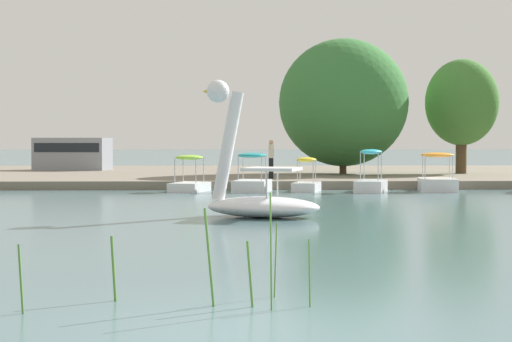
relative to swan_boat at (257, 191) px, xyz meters
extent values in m
plane|color=slate|center=(-0.29, -13.65, -0.70)|extent=(420.35, 420.35, 0.00)
cube|color=slate|center=(-0.29, 24.39, -0.52)|extent=(131.80, 23.10, 0.35)
ellipsoid|color=white|center=(0.17, -0.05, -0.43)|extent=(3.36, 2.42, 0.55)
cylinder|color=white|center=(-0.76, 0.21, 1.19)|extent=(0.94, 0.56, 2.91)
sphere|color=white|center=(-1.03, 0.28, 2.64)|extent=(0.75, 0.75, 0.61)
cone|color=yellow|center=(-1.26, 0.35, 2.64)|extent=(0.45, 0.42, 0.33)
cube|color=white|center=(0.40, -0.11, 0.58)|extent=(1.69, 1.76, 0.08)
cylinder|color=silver|center=(0.58, 0.52, 0.21)|extent=(0.04, 0.04, 0.73)
cylinder|color=silver|center=(0.23, -0.74, 0.21)|extent=(0.04, 0.04, 0.73)
cube|color=white|center=(7.63, 11.75, -0.44)|extent=(1.75, 2.53, 0.52)
ellipsoid|color=orange|center=(7.63, 11.75, 0.76)|extent=(1.52, 1.58, 0.20)
cylinder|color=#B7B7BF|center=(7.18, 12.38, 0.29)|extent=(0.04, 0.04, 0.95)
cylinder|color=#B7B7BF|center=(8.24, 12.24, 0.29)|extent=(0.04, 0.04, 0.95)
cylinder|color=#B7B7BF|center=(7.02, 11.27, 0.29)|extent=(0.04, 0.04, 0.95)
cylinder|color=#B7B7BF|center=(8.08, 11.12, 0.29)|extent=(0.04, 0.04, 0.95)
cube|color=white|center=(4.85, 11.24, -0.48)|extent=(1.64, 2.33, 0.45)
ellipsoid|color=#2DB7D1|center=(4.85, 11.24, 0.89)|extent=(1.19, 1.43, 0.20)
cylinder|color=#B7B7BF|center=(4.66, 11.81, 0.32)|extent=(0.04, 0.04, 1.14)
cylinder|color=#B7B7BF|center=(5.33, 11.61, 0.32)|extent=(0.04, 0.04, 1.14)
cylinder|color=#B7B7BF|center=(4.38, 10.87, 0.32)|extent=(0.04, 0.04, 1.14)
cylinder|color=#B7B7BF|center=(5.04, 10.67, 0.32)|extent=(0.04, 0.04, 1.14)
cube|color=white|center=(2.31, 11.60, -0.52)|extent=(1.35, 1.99, 0.36)
ellipsoid|color=yellow|center=(2.31, 11.60, 0.57)|extent=(0.97, 0.99, 0.20)
cylinder|color=#B7B7BF|center=(2.08, 12.00, 0.12)|extent=(0.04, 0.04, 0.91)
cylinder|color=#B7B7BF|center=(2.70, 11.84, 0.12)|extent=(0.04, 0.04, 0.91)
cylinder|color=#B7B7BF|center=(1.93, 11.36, 0.12)|extent=(0.04, 0.04, 0.91)
cylinder|color=#B7B7BF|center=(2.54, 11.21, 0.12)|extent=(0.04, 0.04, 0.91)
cube|color=white|center=(0.13, 11.59, -0.47)|extent=(1.69, 2.33, 0.46)
ellipsoid|color=teal|center=(0.13, 11.59, 0.75)|extent=(1.40, 1.52, 0.20)
cylinder|color=#B7B7BF|center=(-0.22, 12.20, 0.25)|extent=(0.04, 0.04, 0.99)
cylinder|color=#B7B7BF|center=(0.69, 12.02, 0.25)|extent=(0.04, 0.04, 0.99)
cylinder|color=#B7B7BF|center=(-0.42, 11.16, 0.25)|extent=(0.04, 0.04, 0.99)
cylinder|color=#B7B7BF|center=(0.49, 10.99, 0.25)|extent=(0.04, 0.04, 0.99)
cube|color=white|center=(-2.37, 11.68, -0.52)|extent=(1.71, 2.18, 0.36)
ellipsoid|color=#8CCC38|center=(-2.37, 11.68, 0.66)|extent=(1.41, 1.43, 0.20)
cylinder|color=#B7B7BF|center=(-2.65, 12.25, 0.16)|extent=(0.04, 0.04, 1.01)
cylinder|color=#B7B7BF|center=(-1.81, 11.97, 0.16)|extent=(0.04, 0.04, 1.01)
cylinder|color=#B7B7BF|center=(-2.94, 11.38, 0.16)|extent=(0.04, 0.04, 1.01)
cylinder|color=#B7B7BF|center=(-2.09, 11.10, 0.16)|extent=(0.04, 0.04, 1.01)
cylinder|color=#4C3823|center=(11.09, 21.06, 0.97)|extent=(0.55, 0.55, 2.63)
ellipsoid|color=#427A33|center=(11.09, 21.06, 3.31)|extent=(5.03, 5.09, 4.42)
cylinder|color=#4C3823|center=(4.96, 20.76, 1.60)|extent=(0.35, 0.35, 3.89)
ellipsoid|color=#387538|center=(4.96, 20.76, 3.28)|extent=(9.14, 9.11, 6.47)
cube|color=black|center=(1.06, 15.27, 0.11)|extent=(0.22, 0.20, 0.92)
cube|color=beige|center=(1.06, 15.27, 0.87)|extent=(0.24, 0.22, 0.60)
sphere|color=tan|center=(1.06, 15.27, 1.27)|extent=(0.20, 0.20, 0.20)
cube|color=gray|center=(-9.91, 27.14, 0.58)|extent=(4.48, 2.64, 1.86)
cube|color=black|center=(-9.91, 27.14, 0.95)|extent=(4.16, 2.62, 0.52)
cylinder|color=#4C7F33|center=(-0.17, -12.46, 0.00)|extent=(0.03, 0.08, 1.40)
cylinder|color=#4C7F33|center=(-2.13, -11.81, -0.30)|extent=(0.09, 0.12, 0.81)
cylinder|color=#4C7F33|center=(-3.10, -12.58, -0.30)|extent=(0.10, 0.12, 0.80)
cylinder|color=#4C7F33|center=(-0.08, -11.62, -0.22)|extent=(0.05, 0.06, 0.97)
cylinder|color=#4C7F33|center=(0.30, -12.26, -0.29)|extent=(0.03, 0.09, 0.82)
cylinder|color=#4C7F33|center=(-0.42, -12.29, -0.30)|extent=(0.09, 0.05, 0.80)
cylinder|color=#4C7F33|center=(-0.91, -12.26, -0.10)|extent=(0.13, 0.06, 1.20)
camera|label=1|loc=(-0.62, -22.56, 1.30)|focal=60.07mm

